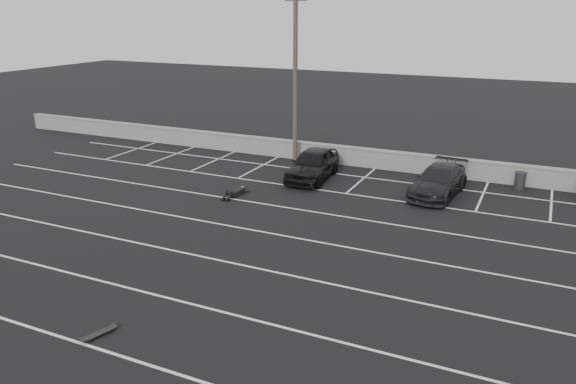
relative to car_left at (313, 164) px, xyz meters
The scene contains 9 objects.
ground 10.75m from the car_left, 82.41° to the right, with size 120.00×120.00×0.00m, color black.
seawall 3.66m from the car_left, 67.21° to the left, with size 50.00×0.45×1.06m.
stall_lines 6.41m from the car_left, 77.90° to the right, with size 36.00×20.05×0.01m.
car_left is the anchor object (origin of this frame).
car_right 6.44m from the car_left, ahead, with size 1.91×4.70×1.36m, color black.
utility_pole 5.26m from the car_left, 130.33° to the left, with size 1.27×0.25×9.52m.
trash_bin 10.28m from the car_left, 14.99° to the left, with size 0.71×0.71×0.87m.
person 4.54m from the car_left, 120.48° to the right, with size 0.93×2.38×0.48m, color black, non-canonical shape.
skateboard 16.18m from the car_left, 88.46° to the right, with size 0.46×0.88×0.10m.
Camera 1 is at (9.32, -15.38, 8.53)m, focal length 35.00 mm.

